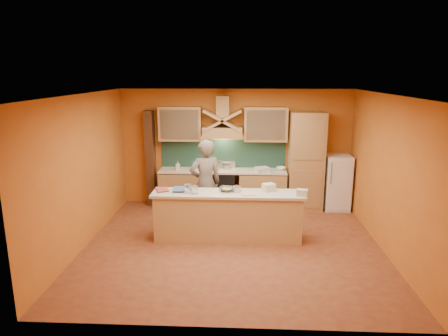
{
  "coord_description": "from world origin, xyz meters",
  "views": [
    {
      "loc": [
        0.17,
        -6.97,
        3.17
      ],
      "look_at": [
        -0.2,
        0.9,
        1.28
      ],
      "focal_mm": 32.0,
      "sensor_mm": 36.0,
      "label": 1
    }
  ],
  "objects_px": {
    "person": "(205,183)",
    "fridge": "(337,182)",
    "kitchen_scale": "(237,189)",
    "mixing_bowl": "(227,189)",
    "stove": "(223,189)"
  },
  "relations": [
    {
      "from": "stove",
      "to": "person",
      "type": "height_order",
      "value": "person"
    },
    {
      "from": "fridge",
      "to": "kitchen_scale",
      "type": "xyz_separation_m",
      "value": [
        -2.33,
        -1.86,
        0.35
      ]
    },
    {
      "from": "stove",
      "to": "person",
      "type": "bearing_deg",
      "value": -103.82
    },
    {
      "from": "fridge",
      "to": "kitchen_scale",
      "type": "bearing_deg",
      "value": -141.39
    },
    {
      "from": "person",
      "to": "mixing_bowl",
      "type": "distance_m",
      "value": 0.76
    },
    {
      "from": "mixing_bowl",
      "to": "person",
      "type": "bearing_deg",
      "value": 127.84
    },
    {
      "from": "fridge",
      "to": "mixing_bowl",
      "type": "bearing_deg",
      "value": -144.56
    },
    {
      "from": "stove",
      "to": "kitchen_scale",
      "type": "bearing_deg",
      "value": -78.78
    },
    {
      "from": "person",
      "to": "kitchen_scale",
      "type": "distance_m",
      "value": 0.94
    },
    {
      "from": "person",
      "to": "kitchen_scale",
      "type": "bearing_deg",
      "value": 112.28
    },
    {
      "from": "person",
      "to": "kitchen_scale",
      "type": "height_order",
      "value": "person"
    },
    {
      "from": "stove",
      "to": "fridge",
      "type": "relative_size",
      "value": 0.69
    },
    {
      "from": "fridge",
      "to": "kitchen_scale",
      "type": "distance_m",
      "value": 3.0
    },
    {
      "from": "mixing_bowl",
      "to": "kitchen_scale",
      "type": "bearing_deg",
      "value": -17.15
    },
    {
      "from": "person",
      "to": "fridge",
      "type": "bearing_deg",
      "value": 178.97
    }
  ]
}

